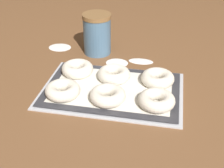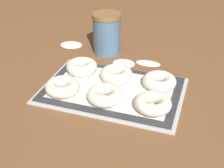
{
  "view_description": "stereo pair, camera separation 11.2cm",
  "coord_description": "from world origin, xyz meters",
  "px_view_note": "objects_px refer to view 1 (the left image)",
  "views": [
    {
      "loc": [
        0.16,
        -0.85,
        0.57
      ],
      "look_at": [
        -0.01,
        -0.0,
        0.03
      ],
      "focal_mm": 50.0,
      "sensor_mm": 36.0,
      "label": 1
    },
    {
      "loc": [
        0.27,
        -0.82,
        0.57
      ],
      "look_at": [
        -0.01,
        -0.0,
        0.03
      ],
      "focal_mm": 50.0,
      "sensor_mm": 36.0,
      "label": 2
    }
  ],
  "objects_px": {
    "bagel_front_left": "(63,90)",
    "bagel_front_right": "(157,100)",
    "bagel_back_right": "(158,78)",
    "flour_canister": "(97,34)",
    "baking_tray": "(112,91)",
    "bagel_back_left": "(77,69)",
    "bagel_front_center": "(108,95)",
    "bagel_back_center": "(114,74)"
  },
  "relations": [
    {
      "from": "bagel_front_left",
      "to": "bagel_back_center",
      "type": "height_order",
      "value": "same"
    },
    {
      "from": "bagel_front_left",
      "to": "bagel_front_center",
      "type": "distance_m",
      "value": 0.15
    },
    {
      "from": "bagel_front_center",
      "to": "bagel_back_center",
      "type": "xyz_separation_m",
      "value": [
        -0.01,
        0.13,
        0.0
      ]
    },
    {
      "from": "baking_tray",
      "to": "bagel_front_center",
      "type": "height_order",
      "value": "bagel_front_center"
    },
    {
      "from": "bagel_front_right",
      "to": "flour_canister",
      "type": "xyz_separation_m",
      "value": [
        -0.27,
        0.34,
        0.05
      ]
    },
    {
      "from": "bagel_front_center",
      "to": "bagel_back_left",
      "type": "bearing_deg",
      "value": 134.09
    },
    {
      "from": "bagel_back_right",
      "to": "bagel_front_right",
      "type": "bearing_deg",
      "value": -87.16
    },
    {
      "from": "bagel_front_center",
      "to": "bagel_front_right",
      "type": "xyz_separation_m",
      "value": [
        0.15,
        0.0,
        0.0
      ]
    },
    {
      "from": "bagel_front_right",
      "to": "bagel_back_right",
      "type": "height_order",
      "value": "same"
    },
    {
      "from": "baking_tray",
      "to": "bagel_back_left",
      "type": "distance_m",
      "value": 0.16
    },
    {
      "from": "bagel_back_center",
      "to": "baking_tray",
      "type": "bearing_deg",
      "value": -84.75
    },
    {
      "from": "bagel_back_center",
      "to": "bagel_front_left",
      "type": "bearing_deg",
      "value": -136.95
    },
    {
      "from": "bagel_front_center",
      "to": "flour_canister",
      "type": "xyz_separation_m",
      "value": [
        -0.12,
        0.35,
        0.05
      ]
    },
    {
      "from": "baking_tray",
      "to": "bagel_back_left",
      "type": "relative_size",
      "value": 4.12
    },
    {
      "from": "baking_tray",
      "to": "bagel_front_left",
      "type": "relative_size",
      "value": 4.12
    },
    {
      "from": "bagel_front_left",
      "to": "bagel_front_center",
      "type": "bearing_deg",
      "value": -0.49
    },
    {
      "from": "bagel_back_right",
      "to": "flour_canister",
      "type": "height_order",
      "value": "flour_canister"
    },
    {
      "from": "bagel_front_right",
      "to": "bagel_back_center",
      "type": "height_order",
      "value": "same"
    },
    {
      "from": "bagel_front_right",
      "to": "bagel_back_right",
      "type": "relative_size",
      "value": 1.0
    },
    {
      "from": "baking_tray",
      "to": "bagel_back_center",
      "type": "distance_m",
      "value": 0.07
    },
    {
      "from": "baking_tray",
      "to": "bagel_front_right",
      "type": "distance_m",
      "value": 0.17
    },
    {
      "from": "baking_tray",
      "to": "bagel_back_right",
      "type": "height_order",
      "value": "bagel_back_right"
    },
    {
      "from": "bagel_front_left",
      "to": "bagel_front_right",
      "type": "relative_size",
      "value": 1.0
    },
    {
      "from": "bagel_front_right",
      "to": "bagel_back_right",
      "type": "xyz_separation_m",
      "value": [
        -0.01,
        0.13,
        0.0
      ]
    },
    {
      "from": "bagel_back_left",
      "to": "flour_canister",
      "type": "height_order",
      "value": "flour_canister"
    },
    {
      "from": "bagel_back_center",
      "to": "bagel_front_center",
      "type": "bearing_deg",
      "value": -87.55
    },
    {
      "from": "bagel_front_left",
      "to": "bagel_back_left",
      "type": "relative_size",
      "value": 1.0
    },
    {
      "from": "baking_tray",
      "to": "bagel_back_right",
      "type": "relative_size",
      "value": 4.12
    },
    {
      "from": "bagel_front_right",
      "to": "flour_canister",
      "type": "bearing_deg",
      "value": 127.73
    },
    {
      "from": "baking_tray",
      "to": "bagel_back_center",
      "type": "height_order",
      "value": "bagel_back_center"
    },
    {
      "from": "bagel_front_center",
      "to": "bagel_back_left",
      "type": "relative_size",
      "value": 1.0
    },
    {
      "from": "bagel_front_center",
      "to": "flour_canister",
      "type": "distance_m",
      "value": 0.37
    },
    {
      "from": "bagel_back_center",
      "to": "flour_canister",
      "type": "relative_size",
      "value": 0.69
    },
    {
      "from": "baking_tray",
      "to": "bagel_back_right",
      "type": "distance_m",
      "value": 0.16
    },
    {
      "from": "baking_tray",
      "to": "flour_canister",
      "type": "distance_m",
      "value": 0.31
    },
    {
      "from": "baking_tray",
      "to": "bagel_front_right",
      "type": "xyz_separation_m",
      "value": [
        0.15,
        -0.06,
        0.03
      ]
    },
    {
      "from": "baking_tray",
      "to": "bagel_back_center",
      "type": "bearing_deg",
      "value": 95.25
    },
    {
      "from": "bagel_front_left",
      "to": "flour_canister",
      "type": "height_order",
      "value": "flour_canister"
    },
    {
      "from": "bagel_front_center",
      "to": "bagel_back_left",
      "type": "xyz_separation_m",
      "value": [
        -0.14,
        0.14,
        0.0
      ]
    },
    {
      "from": "bagel_back_center",
      "to": "bagel_back_right",
      "type": "height_order",
      "value": "same"
    },
    {
      "from": "flour_canister",
      "to": "bagel_back_right",
      "type": "bearing_deg",
      "value": -39.41
    },
    {
      "from": "bagel_front_right",
      "to": "bagel_back_left",
      "type": "xyz_separation_m",
      "value": [
        -0.29,
        0.14,
        0.0
      ]
    }
  ]
}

